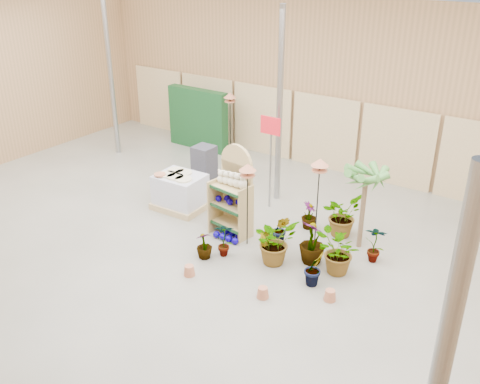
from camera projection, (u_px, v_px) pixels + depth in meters
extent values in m
cube|color=slate|center=(184.00, 263.00, 10.45)|extent=(15.00, 12.00, 0.10)
cube|color=white|center=(171.00, 18.00, 8.51)|extent=(15.00, 12.00, 0.10)
cube|color=#946E47|center=(330.00, 86.00, 13.98)|extent=(15.00, 0.10, 4.50)
cylinder|color=gray|center=(111.00, 77.00, 14.93)|extent=(0.14, 0.14, 4.50)
cylinder|color=gray|center=(280.00, 108.00, 12.08)|extent=(0.14, 0.14, 4.50)
cube|color=tan|center=(160.00, 99.00, 17.52)|extent=(1.90, 0.06, 2.00)
cube|color=tan|center=(208.00, 109.00, 16.48)|extent=(1.90, 0.06, 2.00)
cube|color=tan|center=(262.00, 120.00, 15.45)|extent=(1.90, 0.06, 2.00)
cube|color=tan|center=(324.00, 133.00, 14.41)|extent=(1.90, 0.06, 2.00)
cube|color=tan|center=(396.00, 147.00, 13.38)|extent=(1.90, 0.06, 2.00)
cube|color=tan|center=(480.00, 164.00, 12.34)|extent=(1.90, 0.06, 2.00)
cube|color=tan|center=(237.00, 198.00, 11.25)|extent=(0.83, 0.18, 1.55)
cylinder|color=tan|center=(237.00, 163.00, 10.92)|extent=(0.83, 0.18, 0.82)
cube|color=tan|center=(231.00, 223.00, 11.28)|extent=(0.84, 0.56, 0.04)
cube|color=#0F3819|center=(224.00, 227.00, 11.11)|extent=(0.78, 0.13, 0.05)
cube|color=tan|center=(230.00, 205.00, 11.11)|extent=(0.84, 0.56, 0.04)
cube|color=#0F3819|center=(224.00, 210.00, 10.94)|extent=(0.78, 0.13, 0.05)
cube|color=tan|center=(230.00, 188.00, 10.94)|extent=(0.84, 0.56, 0.04)
cube|color=#0F3819|center=(224.00, 191.00, 10.76)|extent=(0.78, 0.13, 0.05)
cube|color=tan|center=(215.00, 205.00, 11.35)|extent=(0.10, 0.46, 1.19)
cube|color=tan|center=(246.00, 214.00, 10.94)|extent=(0.10, 0.46, 1.19)
sphere|color=#EEE6C8|center=(221.00, 179.00, 11.07)|extent=(0.16, 0.16, 0.16)
sphere|color=#EEE6C8|center=(221.00, 173.00, 11.02)|extent=(0.13, 0.13, 0.13)
sphere|color=#EEE6C8|center=(226.00, 180.00, 11.00)|extent=(0.17, 0.17, 0.17)
sphere|color=#EEE6C8|center=(226.00, 174.00, 10.94)|extent=(0.13, 0.13, 0.13)
sphere|color=#EEE6C8|center=(232.00, 182.00, 10.93)|extent=(0.18, 0.18, 0.18)
sphere|color=#EEE6C8|center=(232.00, 175.00, 10.87)|extent=(0.13, 0.13, 0.13)
sphere|color=#EEE6C8|center=(237.00, 183.00, 10.86)|extent=(0.19, 0.19, 0.19)
sphere|color=#EEE6C8|center=(237.00, 176.00, 10.79)|extent=(0.13, 0.13, 0.13)
sphere|color=#EEE6C8|center=(243.00, 184.00, 10.78)|extent=(0.20, 0.20, 0.20)
sphere|color=#EEE6C8|center=(243.00, 177.00, 10.72)|extent=(0.13, 0.13, 0.13)
sphere|color=#0B008C|center=(219.00, 199.00, 11.21)|extent=(0.14, 0.14, 0.14)
sphere|color=#0B008C|center=(227.00, 198.00, 11.21)|extent=(0.14, 0.14, 0.14)
sphere|color=#0B008C|center=(230.00, 202.00, 11.06)|extent=(0.14, 0.14, 0.14)
sphere|color=#0B008C|center=(239.00, 202.00, 11.06)|extent=(0.14, 0.14, 0.14)
sphere|color=#0B008C|center=(241.00, 206.00, 10.91)|extent=(0.14, 0.14, 0.14)
sphere|color=#0B008C|center=(216.00, 235.00, 11.23)|extent=(0.15, 0.15, 0.15)
sphere|color=#0B008C|center=(226.00, 231.00, 11.37)|extent=(0.15, 0.15, 0.15)
sphere|color=#0B008C|center=(223.00, 237.00, 11.15)|extent=(0.15, 0.15, 0.15)
sphere|color=#0B008C|center=(232.00, 233.00, 11.29)|extent=(0.15, 0.15, 0.15)
sphere|color=#0B008C|center=(229.00, 239.00, 11.07)|extent=(0.15, 0.15, 0.15)
sphere|color=#0B008C|center=(239.00, 235.00, 11.21)|extent=(0.15, 0.15, 0.15)
sphere|color=#0B008C|center=(235.00, 241.00, 10.99)|extent=(0.15, 0.15, 0.15)
cube|color=tan|center=(181.00, 205.00, 12.52)|extent=(1.19, 1.01, 0.14)
cube|color=silver|center=(180.00, 189.00, 12.35)|extent=(1.09, 0.91, 0.67)
cylinder|color=beige|center=(167.00, 174.00, 12.22)|extent=(0.39, 0.39, 0.04)
cylinder|color=beige|center=(175.00, 177.00, 12.09)|extent=(0.39, 0.39, 0.04)
cylinder|color=beige|center=(183.00, 179.00, 11.97)|extent=(0.39, 0.39, 0.04)
cylinder|color=beige|center=(176.00, 170.00, 12.43)|extent=(0.39, 0.39, 0.04)
cylinder|color=beige|center=(184.00, 173.00, 12.31)|extent=(0.39, 0.39, 0.04)
cube|color=#2A2A32|center=(205.00, 174.00, 13.75)|extent=(0.50, 0.50, 0.50)
cube|color=#2A2A32|center=(204.00, 156.00, 13.54)|extent=(0.50, 0.50, 0.50)
cube|color=#113F1B|center=(198.00, 119.00, 15.89)|extent=(2.00, 0.30, 1.80)
cylinder|color=gray|center=(270.00, 163.00, 12.15)|extent=(0.05, 0.05, 2.20)
cube|color=red|center=(270.00, 126.00, 11.74)|extent=(0.50, 0.03, 0.40)
cylinder|color=black|center=(247.00, 211.00, 10.71)|extent=(0.02, 0.02, 1.54)
cylinder|color=#B76A4A|center=(248.00, 175.00, 10.39)|extent=(0.30, 0.30, 0.02)
cone|color=#B76A4A|center=(248.00, 167.00, 10.31)|extent=(0.34, 0.34, 0.14)
cylinder|color=black|center=(317.00, 211.00, 10.46)|extent=(0.02, 0.02, 1.74)
cylinder|color=#B76A4A|center=(319.00, 170.00, 10.09)|extent=(0.30, 0.30, 0.02)
cone|color=#B76A4A|center=(320.00, 162.00, 10.02)|extent=(0.34, 0.34, 0.14)
cylinder|color=black|center=(230.00, 133.00, 14.79)|extent=(0.02, 0.02, 1.77)
cylinder|color=#B76A4A|center=(230.00, 101.00, 14.42)|extent=(0.30, 0.30, 0.02)
cone|color=#B76A4A|center=(230.00, 95.00, 14.35)|extent=(0.34, 0.34, 0.14)
cylinder|color=brown|center=(362.00, 214.00, 10.63)|extent=(0.10, 0.10, 1.50)
imported|color=#458337|center=(224.00, 239.00, 10.48)|extent=(0.47, 0.43, 0.74)
imported|color=#458337|center=(268.00, 248.00, 10.29)|extent=(0.43, 0.43, 0.62)
imported|color=#458337|center=(275.00, 241.00, 10.22)|extent=(0.97, 1.04, 0.93)
imported|color=#458337|center=(312.00, 242.00, 10.23)|extent=(0.63, 0.63, 0.89)
imported|color=#458337|center=(375.00, 243.00, 10.27)|extent=(0.47, 0.36, 0.80)
imported|color=#458337|center=(281.00, 229.00, 10.92)|extent=(0.44, 0.40, 0.65)
imported|color=#458337|center=(342.00, 215.00, 11.21)|extent=(0.78, 0.89, 0.93)
imported|color=#458337|center=(204.00, 245.00, 10.44)|extent=(0.44, 0.44, 0.57)
imported|color=#458337|center=(314.00, 268.00, 9.58)|extent=(0.44, 0.48, 0.69)
imported|color=#458337|center=(338.00, 253.00, 9.86)|extent=(0.86, 0.94, 0.88)
imported|color=#458337|center=(309.00, 215.00, 11.54)|extent=(0.42, 0.42, 0.60)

